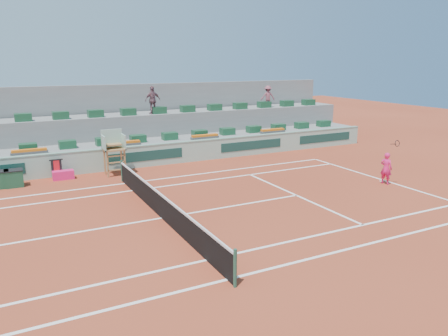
{
  "coord_description": "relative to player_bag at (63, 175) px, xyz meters",
  "views": [
    {
      "loc": [
        -5.13,
        -15.27,
        5.94
      ],
      "look_at": [
        4.0,
        2.5,
        1.0
      ],
      "focal_mm": 35.0,
      "sensor_mm": 36.0,
      "label": 1
    }
  ],
  "objects": [
    {
      "name": "seating_tier_lower",
      "position": [
        2.59,
        2.99,
        0.37
      ],
      "size": [
        36.0,
        4.0,
        1.2
      ],
      "primitive_type": "cube",
      "color": "gray",
      "rests_on": "ground"
    },
    {
      "name": "ground",
      "position": [
        2.59,
        -7.71,
        -0.23
      ],
      "size": [
        90.0,
        90.0,
        0.0
      ],
      "primitive_type": "plane",
      "color": "maroon",
      "rests_on": "ground"
    },
    {
      "name": "umpire_chair",
      "position": [
        2.59,
        -0.21,
        1.31
      ],
      "size": [
        1.1,
        0.9,
        2.4
      ],
      "color": "olive",
      "rests_on": "ground"
    },
    {
      "name": "spectator_right",
      "position": [
        14.87,
        3.94,
        3.16
      ],
      "size": [
        1.15,
        0.89,
        1.57
      ],
      "primitive_type": "imported",
      "rotation": [
        0.0,
        0.0,
        2.8
      ],
      "color": "#8D4653",
      "rests_on": "seating_tier_upper"
    },
    {
      "name": "towel_rack",
      "position": [
        -0.26,
        0.26,
        0.37
      ],
      "size": [
        0.65,
        0.11,
        1.03
      ],
      "color": "black",
      "rests_on": "ground"
    },
    {
      "name": "drink_cooler_a",
      "position": [
        -2.27,
        -0.33,
        0.19
      ],
      "size": [
        0.83,
        0.72,
        0.84
      ],
      "color": "#17472D",
      "rests_on": "ground"
    },
    {
      "name": "advertising_hoarding",
      "position": [
        2.62,
        0.79,
        0.4
      ],
      "size": [
        36.0,
        0.34,
        1.26
      ],
      "color": "#95BCA6",
      "rests_on": "ground"
    },
    {
      "name": "tennis_player",
      "position": [
        14.04,
        -8.15,
        0.57
      ],
      "size": [
        0.54,
        0.89,
        2.28
      ],
      "color": "#F41F6D",
      "rests_on": "ground"
    },
    {
      "name": "player_bag",
      "position": [
        0.0,
        0.0,
        0.0
      ],
      "size": [
        1.03,
        0.46,
        0.46
      ],
      "primitive_type": "cube",
      "color": "#F41F6D",
      "rests_on": "ground"
    },
    {
      "name": "stadium_back_wall",
      "position": [
        2.59,
        6.19,
        1.97
      ],
      "size": [
        36.0,
        0.4,
        4.4
      ],
      "primitive_type": "cube",
      "color": "gray",
      "rests_on": "ground"
    },
    {
      "name": "seating_tier_upper",
      "position": [
        2.59,
        4.59,
        1.07
      ],
      "size": [
        36.0,
        2.4,
        2.6
      ],
      "primitive_type": "cube",
      "color": "gray",
      "rests_on": "ground"
    },
    {
      "name": "drink_cooler_b",
      "position": [
        -2.85,
        -0.29,
        0.19
      ],
      "size": [
        0.76,
        0.66,
        0.84
      ],
      "color": "#17472D",
      "rests_on": "ground"
    },
    {
      "name": "flower_planters",
      "position": [
        1.09,
        1.29,
        1.1
      ],
      "size": [
        26.8,
        0.36,
        0.28
      ],
      "color": "#4C4C4C",
      "rests_on": "seating_tier_lower"
    },
    {
      "name": "seat_row_upper",
      "position": [
        2.59,
        3.99,
        2.59
      ],
      "size": [
        32.9,
        0.6,
        0.44
      ],
      "color": "#18492B",
      "rests_on": "seating_tier_upper"
    },
    {
      "name": "seat_row_lower",
      "position": [
        2.59,
        2.09,
        1.19
      ],
      "size": [
        32.9,
        0.6,
        0.44
      ],
      "color": "#18492B",
      "rests_on": "seating_tier_lower"
    },
    {
      "name": "spectator_mid",
      "position": [
        6.18,
        3.89,
        3.25
      ],
      "size": [
        1.08,
        0.56,
        1.76
      ],
      "primitive_type": "imported",
      "rotation": [
        0.0,
        0.0,
        3.28
      ],
      "color": "#724C56",
      "rests_on": "seating_tier_upper"
    },
    {
      "name": "tennis_net",
      "position": [
        2.59,
        -7.71,
        0.3
      ],
      "size": [
        0.1,
        11.97,
        1.1
      ],
      "color": "black",
      "rests_on": "ground"
    },
    {
      "name": "court_lines",
      "position": [
        2.59,
        -7.71,
        -0.22
      ],
      "size": [
        23.89,
        11.09,
        0.01
      ],
      "color": "white",
      "rests_on": "ground"
    }
  ]
}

